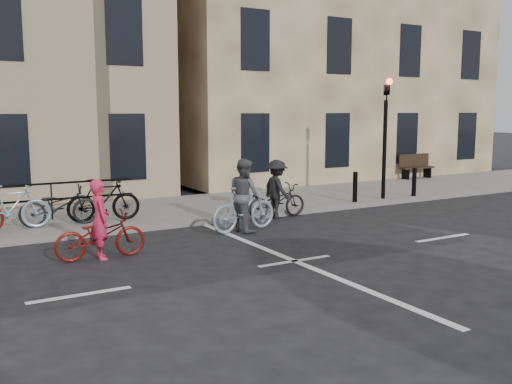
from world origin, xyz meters
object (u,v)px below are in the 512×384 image
bench (415,165)px  cyclist_dark (277,195)px  cyclist_pink (100,231)px  traffic_light (386,123)px  cyclist_grey (244,202)px

bench → cyclist_dark: cyclist_dark is taller
cyclist_pink → bench: bearing=-66.3°
traffic_light → cyclist_dark: bearing=-173.9°
traffic_light → cyclist_pink: bearing=-166.2°
cyclist_pink → cyclist_grey: (3.62, 0.83, 0.17)m
cyclist_pink → cyclist_grey: 3.72m
bench → cyclist_grey: 11.57m
traffic_light → bench: (4.80, 3.39, -1.78)m
traffic_light → cyclist_dark: (-4.15, -0.44, -1.84)m
traffic_light → cyclist_grey: bearing=-165.7°
bench → cyclist_dark: 9.74m
cyclist_dark → traffic_light: bearing=-85.9°
traffic_light → cyclist_dark: traffic_light is taller
cyclist_grey → cyclist_dark: bearing=-64.5°
traffic_light → cyclist_pink: traffic_light is taller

